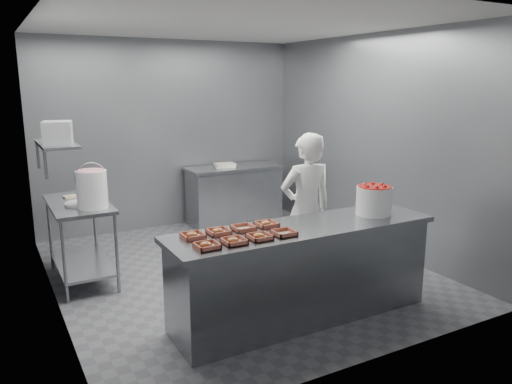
# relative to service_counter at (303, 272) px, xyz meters

# --- Properties ---
(floor) EXTENTS (4.50, 4.50, 0.00)m
(floor) POSITION_rel_service_counter_xyz_m (0.00, 1.35, -0.45)
(floor) COLOR #4C4C51
(floor) RESTS_ON ground
(ceiling) EXTENTS (4.50, 4.50, 0.00)m
(ceiling) POSITION_rel_service_counter_xyz_m (0.00, 1.35, 2.35)
(ceiling) COLOR white
(ceiling) RESTS_ON wall_back
(wall_back) EXTENTS (4.00, 0.04, 2.80)m
(wall_back) POSITION_rel_service_counter_xyz_m (0.00, 3.60, 0.95)
(wall_back) COLOR slate
(wall_back) RESTS_ON ground
(wall_left) EXTENTS (0.04, 4.50, 2.80)m
(wall_left) POSITION_rel_service_counter_xyz_m (-2.00, 1.35, 0.95)
(wall_left) COLOR slate
(wall_left) RESTS_ON ground
(wall_right) EXTENTS (0.04, 4.50, 2.80)m
(wall_right) POSITION_rel_service_counter_xyz_m (2.00, 1.35, 0.95)
(wall_right) COLOR slate
(wall_right) RESTS_ON ground
(service_counter) EXTENTS (2.60, 0.70, 0.90)m
(service_counter) POSITION_rel_service_counter_xyz_m (0.00, 0.00, 0.00)
(service_counter) COLOR slate
(service_counter) RESTS_ON ground
(prep_table) EXTENTS (0.60, 1.20, 0.90)m
(prep_table) POSITION_rel_service_counter_xyz_m (-1.65, 1.95, 0.14)
(prep_table) COLOR slate
(prep_table) RESTS_ON ground
(back_counter) EXTENTS (1.50, 0.60, 0.90)m
(back_counter) POSITION_rel_service_counter_xyz_m (0.90, 3.25, -0.00)
(back_counter) COLOR slate
(back_counter) RESTS_ON ground
(wall_shelf) EXTENTS (0.35, 0.90, 0.03)m
(wall_shelf) POSITION_rel_service_counter_xyz_m (-1.82, 1.95, 1.10)
(wall_shelf) COLOR slate
(wall_shelf) RESTS_ON wall_left
(tray_0) EXTENTS (0.19, 0.18, 0.06)m
(tray_0) POSITION_rel_service_counter_xyz_m (-1.03, -0.15, 0.47)
(tray_0) COLOR tan
(tray_0) RESTS_ON service_counter
(tray_1) EXTENTS (0.19, 0.18, 0.06)m
(tray_1) POSITION_rel_service_counter_xyz_m (-0.79, -0.15, 0.47)
(tray_1) COLOR tan
(tray_1) RESTS_ON service_counter
(tray_2) EXTENTS (0.19, 0.18, 0.06)m
(tray_2) POSITION_rel_service_counter_xyz_m (-0.55, -0.15, 0.47)
(tray_2) COLOR tan
(tray_2) RESTS_ON service_counter
(tray_3) EXTENTS (0.19, 0.18, 0.04)m
(tray_3) POSITION_rel_service_counter_xyz_m (-0.30, -0.15, 0.47)
(tray_3) COLOR tan
(tray_3) RESTS_ON service_counter
(tray_4) EXTENTS (0.19, 0.18, 0.06)m
(tray_4) POSITION_rel_service_counter_xyz_m (-1.03, 0.15, 0.47)
(tray_4) COLOR tan
(tray_4) RESTS_ON service_counter
(tray_5) EXTENTS (0.19, 0.18, 0.06)m
(tray_5) POSITION_rel_service_counter_xyz_m (-0.79, 0.15, 0.47)
(tray_5) COLOR tan
(tray_5) RESTS_ON service_counter
(tray_6) EXTENTS (0.19, 0.18, 0.04)m
(tray_6) POSITION_rel_service_counter_xyz_m (-0.54, 0.15, 0.47)
(tray_6) COLOR tan
(tray_6) RESTS_ON service_counter
(tray_7) EXTENTS (0.19, 0.18, 0.06)m
(tray_7) POSITION_rel_service_counter_xyz_m (-0.31, 0.15, 0.47)
(tray_7) COLOR tan
(tray_7) RESTS_ON service_counter
(worker) EXTENTS (0.64, 0.45, 1.67)m
(worker) POSITION_rel_service_counter_xyz_m (0.50, 0.69, 0.38)
(worker) COLOR white
(worker) RESTS_ON ground
(strawberry_tub) EXTENTS (0.35, 0.35, 0.29)m
(strawberry_tub) POSITION_rel_service_counter_xyz_m (0.83, 0.00, 0.60)
(strawberry_tub) COLOR white
(strawberry_tub) RESTS_ON service_counter
(glaze_bucket) EXTENTS (0.33, 0.31, 0.48)m
(glaze_bucket) POSITION_rel_service_counter_xyz_m (-1.55, 1.62, 0.65)
(glaze_bucket) COLOR white
(glaze_bucket) RESTS_ON prep_table
(bucket_lid) EXTENTS (0.43, 0.43, 0.03)m
(bucket_lid) POSITION_rel_service_counter_xyz_m (-1.65, 1.83, 0.46)
(bucket_lid) COLOR white
(bucket_lid) RESTS_ON prep_table
(rag) EXTENTS (0.16, 0.14, 0.02)m
(rag) POSITION_rel_service_counter_xyz_m (-1.69, 2.24, 0.46)
(rag) COLOR #CCB28C
(rag) RESTS_ON prep_table
(appliance) EXTENTS (0.33, 0.36, 0.23)m
(appliance) POSITION_rel_service_counter_xyz_m (-1.82, 1.79, 1.23)
(appliance) COLOR gray
(appliance) RESTS_ON wall_shelf
(paper_stack) EXTENTS (0.34, 0.28, 0.06)m
(paper_stack) POSITION_rel_service_counter_xyz_m (0.74, 3.25, 0.48)
(paper_stack) COLOR silver
(paper_stack) RESTS_ON back_counter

